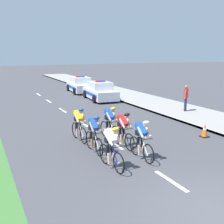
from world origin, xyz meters
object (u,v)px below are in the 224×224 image
(cyclist_third, at_px, (94,133))
(traffic_cone_near, at_px, (205,130))
(cyclist_lead, at_px, (112,146))
(cyclist_fifth, at_px, (79,124))
(police_car_second, at_px, (80,85))
(cyclist_second, at_px, (142,139))
(police_car_nearest, at_px, (100,92))
(cyclist_sixth, at_px, (110,122))
(spectator_middle, at_px, (186,96))
(cyclist_fourth, at_px, (123,129))

(cyclist_third, relative_size, traffic_cone_near, 2.69)
(cyclist_lead, distance_m, cyclist_third, 1.74)
(cyclist_fifth, height_order, traffic_cone_near, cyclist_fifth)
(police_car_second, bearing_deg, cyclist_lead, -106.12)
(cyclist_second, distance_m, cyclist_fifth, 3.39)
(cyclist_fifth, height_order, police_car_nearest, police_car_nearest)
(cyclist_sixth, xyz_separation_m, police_car_nearest, (3.87, 10.18, -0.11))
(police_car_second, bearing_deg, cyclist_second, -102.26)
(cyclist_sixth, relative_size, police_car_nearest, 0.38)
(cyclist_lead, bearing_deg, cyclist_fifth, 89.38)
(cyclist_fifth, distance_m, police_car_second, 15.62)
(cyclist_third, xyz_separation_m, police_car_second, (5.18, 16.41, -0.11))
(cyclist_lead, relative_size, cyclist_sixth, 1.00)
(cyclist_third, distance_m, police_car_nearest, 12.62)
(cyclist_fifth, distance_m, spectator_middle, 8.65)
(cyclist_sixth, height_order, police_car_second, police_car_second)
(cyclist_sixth, bearing_deg, cyclist_second, -90.24)
(cyclist_fourth, distance_m, cyclist_fifth, 2.13)
(cyclist_third, bearing_deg, spectator_middle, 28.50)
(cyclist_fifth, bearing_deg, spectator_middle, 18.53)
(cyclist_lead, bearing_deg, cyclist_second, 12.81)
(cyclist_fourth, relative_size, cyclist_fifth, 1.00)
(traffic_cone_near, xyz_separation_m, spectator_middle, (2.74, 4.71, 0.77))
(cyclist_fifth, height_order, spectator_middle, spectator_middle)
(cyclist_lead, height_order, cyclist_fourth, same)
(cyclist_third, xyz_separation_m, cyclist_fourth, (1.31, 0.03, 0.00))
(cyclist_sixth, bearing_deg, cyclist_fifth, 165.26)
(traffic_cone_near, bearing_deg, cyclist_second, -164.36)
(cyclist_fourth, bearing_deg, cyclist_fifth, 129.02)
(cyclist_lead, distance_m, cyclist_fifth, 3.43)
(cyclist_third, distance_m, cyclist_sixth, 1.87)
(police_car_nearest, xyz_separation_m, police_car_second, (0.00, 4.90, 0.00))
(cyclist_sixth, distance_m, police_car_second, 15.57)
(cyclist_lead, height_order, police_car_nearest, police_car_nearest)
(cyclist_second, bearing_deg, police_car_second, 77.74)
(cyclist_fifth, bearing_deg, police_car_nearest, 62.07)
(cyclist_lead, bearing_deg, police_car_second, 73.88)
(cyclist_second, xyz_separation_m, cyclist_third, (-1.30, 1.43, 0.00))
(cyclist_fifth, xyz_separation_m, traffic_cone_near, (5.46, -1.96, -0.48))
(cyclist_fourth, distance_m, police_car_nearest, 12.12)
(cyclist_second, height_order, cyclist_fifth, same)
(police_car_second, xyz_separation_m, spectator_middle, (2.99, -11.98, 0.40))
(cyclist_lead, xyz_separation_m, traffic_cone_near, (5.49, 1.47, -0.48))
(cyclist_lead, bearing_deg, police_car_nearest, 68.41)
(police_car_nearest, bearing_deg, police_car_second, 90.00)
(police_car_nearest, bearing_deg, cyclist_fourth, -108.63)
(cyclist_fifth, bearing_deg, cyclist_third, -88.88)
(police_car_nearest, bearing_deg, cyclist_third, -114.21)
(cyclist_second, xyz_separation_m, police_car_nearest, (3.88, 12.94, -0.11))
(police_car_second, bearing_deg, police_car_nearest, -90.00)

